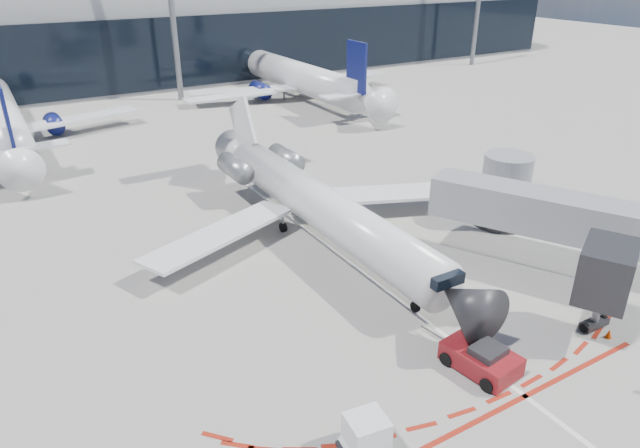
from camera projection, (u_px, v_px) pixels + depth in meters
ground at (366, 275)px, 32.60m from camera, size 260.00×260.00×0.00m
apron_centerline at (347, 261)px, 34.15m from camera, size 0.25×40.00×0.01m
apron_stop_bar at (525, 396)px, 23.66m from camera, size 14.00×0.25×0.01m
terminal_building at (101, 19)px, 79.45m from camera, size 150.00×24.15×24.00m
jet_bridge at (534, 210)px, 33.50m from camera, size 10.03×15.20×4.90m
regional_jet at (313, 200)px, 36.41m from camera, size 23.29×28.72×7.19m
pushback_tug at (481, 358)px, 25.01m from camera, size 2.53×5.17×1.32m
uld_container at (366, 436)px, 20.61m from camera, size 1.95×1.72×1.67m
safety_cone_right at (609, 334)px, 27.21m from camera, size 0.33×0.33×0.45m
bg_airliner_2 at (294, 54)px, 71.75m from camera, size 32.66×34.58×10.57m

